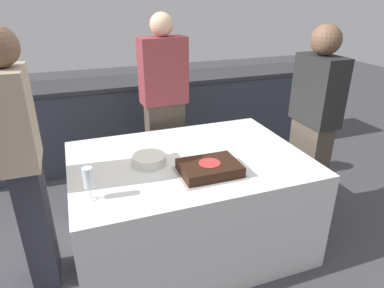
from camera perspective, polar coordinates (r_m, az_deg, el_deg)
name	(u,v)px	position (r m, az deg, el deg)	size (l,w,h in m)	color
ground_plane	(189,241)	(2.80, -0.51, -15.90)	(14.00, 14.00, 0.00)	#424247
back_counter	(141,119)	(3.97, -8.50, 4.15)	(4.40, 0.58, 0.92)	#333842
dining_table	(189,202)	(2.58, -0.54, -9.62)	(1.62, 1.15, 0.74)	white
cake	(210,168)	(2.18, 2.94, -4.06)	(0.41, 0.31, 0.08)	#B7B2AD
plate_stack	(150,160)	(2.31, -7.10, -2.65)	(0.23, 0.23, 0.06)	white
wine_glass	(88,179)	(1.96, -16.91, -5.57)	(0.07, 0.07, 0.20)	white
side_plate_near_cake	(183,157)	(2.39, -1.56, -2.20)	(0.19, 0.19, 0.00)	white
person_cutting_cake	(164,108)	(3.07, -4.63, 6.06)	(0.41, 0.22, 1.65)	#4C4238
person_seated_left	(24,164)	(2.25, -26.22, -2.98)	(0.22, 0.35, 1.65)	#282833
person_seated_right	(313,127)	(2.83, 19.49, 2.76)	(0.22, 0.39, 1.60)	#4C4238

